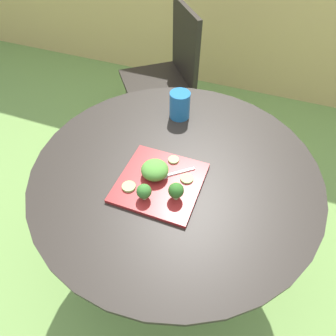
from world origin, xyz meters
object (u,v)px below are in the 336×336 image
Objects in this scene: drinking_glass at (180,106)px; salad_plate at (160,182)px; patio_chair at (169,68)px; fork at (171,174)px.

salad_plate is at bearing -80.79° from drinking_glass.
patio_chair reaches higher than fork.
drinking_glass is at bearing 99.21° from salad_plate.
fork is (0.03, 0.04, 0.01)m from salad_plate.
drinking_glass is (-0.06, 0.39, 0.05)m from salad_plate.
fork is at bearing -75.74° from drinking_glass.
patio_chair is 3.13× the size of salad_plate.
drinking_glass is at bearing 104.26° from fork.
patio_chair is at bearing 113.94° from drinking_glass.
drinking_glass reaches higher than fork.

